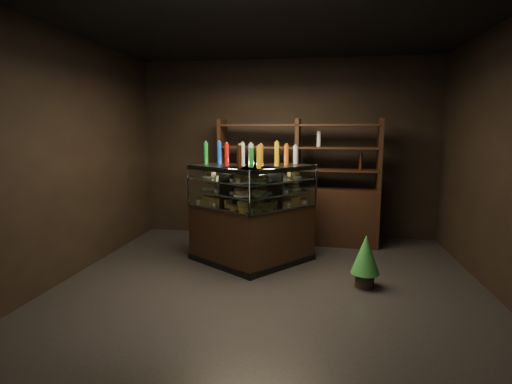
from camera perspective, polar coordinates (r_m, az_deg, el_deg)
ground at (r=4.76m, az=1.85°, el=-13.67°), size 5.00×5.00×0.00m
room_shell at (r=4.40m, az=1.97°, el=10.40°), size 5.02×5.02×3.01m
display_case at (r=5.46m, az=-0.67°, el=-5.63°), size 1.80×1.36×1.36m
food_display at (r=5.34m, az=-0.69°, el=0.19°), size 1.45×0.98×0.42m
bottles_top at (r=5.30m, az=-0.69°, el=5.28°), size 1.28×0.84×0.30m
potted_conifer at (r=4.85m, az=15.41°, el=-8.45°), size 0.33×0.33×0.71m
back_shelving at (r=6.54m, az=5.86°, el=-1.99°), size 2.60×0.58×2.00m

